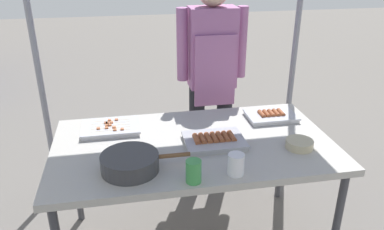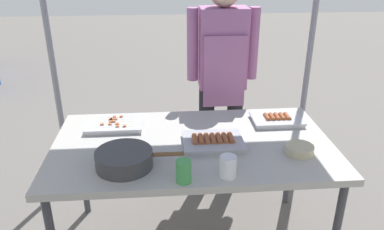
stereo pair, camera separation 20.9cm
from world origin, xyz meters
name	(u,v)px [view 2 (the right image)]	position (x,y,z in m)	size (l,w,h in m)	color
stall_table	(193,150)	(0.00, 0.00, 0.70)	(1.60, 0.90, 0.75)	#B7B2A8
tray_grilled_sausages	(213,141)	(0.11, -0.04, 0.77)	(0.34, 0.26, 0.05)	#ADADB2
tray_meat_skewers	(115,124)	(-0.47, 0.25, 0.77)	(0.35, 0.25, 0.04)	silver
tray_pork_links	(277,119)	(0.56, 0.23, 0.77)	(0.32, 0.22, 0.05)	silver
cooking_wok	(124,158)	(-0.37, -0.23, 0.80)	(0.45, 0.29, 0.09)	#38383A
condiment_bowl	(300,149)	(0.57, -0.17, 0.77)	(0.15, 0.15, 0.05)	#BFB28C
drink_cup_near_edge	(228,167)	(0.14, -0.36, 0.81)	(0.08, 0.08, 0.11)	white
drink_cup_by_wok	(184,171)	(-0.08, -0.39, 0.81)	(0.08, 0.08, 0.12)	#3F994C
vendor_woman	(222,68)	(0.28, 0.75, 0.96)	(0.52, 0.23, 1.62)	black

